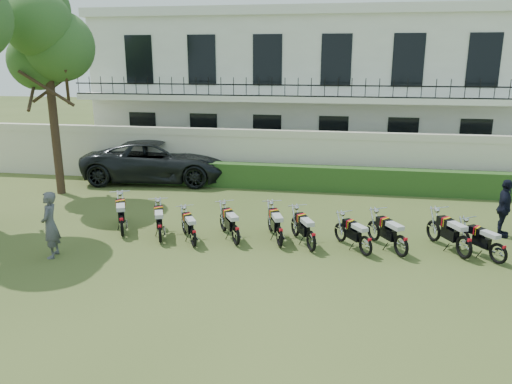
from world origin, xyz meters
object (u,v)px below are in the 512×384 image
(motorcycle_3, at_px, (236,230))
(inspector, at_px, (50,225))
(motorcycle_8, at_px, (465,242))
(officer_5, at_px, (504,208))
(motorcycle_9, at_px, (499,248))
(motorcycle_7, at_px, (402,241))
(suv, at_px, (159,161))
(motorcycle_6, at_px, (366,241))
(motorcycle_1, at_px, (160,228))
(motorcycle_5, at_px, (311,236))
(motorcycle_2, at_px, (193,233))
(tree_west_near, at_px, (46,39))
(motorcycle_0, at_px, (122,221))
(motorcycle_4, at_px, (280,231))

(motorcycle_3, bearing_deg, inspector, 169.58)
(motorcycle_8, distance_m, officer_5, 2.59)
(motorcycle_9, bearing_deg, motorcycle_8, 130.51)
(motorcycle_7, distance_m, officer_5, 3.90)
(officer_5, bearing_deg, inspector, 124.08)
(motorcycle_7, distance_m, suv, 11.88)
(motorcycle_6, relative_size, suv, 0.24)
(motorcycle_1, xyz_separation_m, motorcycle_8, (8.43, 0.27, 0.03))
(motorcycle_5, distance_m, motorcycle_6, 1.47)
(motorcycle_3, xyz_separation_m, motorcycle_9, (7.01, -0.11, -0.03))
(motorcycle_2, relative_size, officer_5, 0.87)
(tree_west_near, distance_m, suv, 6.46)
(motorcycle_7, bearing_deg, inspector, 158.83)
(motorcycle_2, height_order, officer_5, officer_5)
(tree_west_near, xyz_separation_m, motorcycle_2, (6.86, -4.72, -5.46))
(motorcycle_2, bearing_deg, suv, 87.06)
(motorcycle_2, height_order, motorcycle_6, motorcycle_6)
(motorcycle_0, xyz_separation_m, motorcycle_4, (4.77, -0.02, -0.03))
(tree_west_near, xyz_separation_m, officer_5, (15.74, -2.20, -5.01))
(motorcycle_4, bearing_deg, tree_west_near, 135.66)
(motorcycle_5, distance_m, suv, 10.09)
(motorcycle_2, xyz_separation_m, motorcycle_4, (2.41, 0.44, 0.05))
(motorcycle_4, height_order, motorcycle_8, motorcycle_8)
(motorcycle_2, xyz_separation_m, motorcycle_3, (1.16, 0.35, 0.04))
(officer_5, bearing_deg, motorcycle_7, 142.43)
(tree_west_near, relative_size, motorcycle_4, 4.33)
(motorcycle_1, bearing_deg, motorcycle_5, -20.88)
(motorcycle_3, relative_size, motorcycle_4, 0.91)
(motorcycle_8, distance_m, motorcycle_9, 0.83)
(motorcycle_4, relative_size, motorcycle_5, 1.06)
(motorcycle_0, distance_m, motorcycle_1, 1.34)
(motorcycle_1, xyz_separation_m, motorcycle_5, (4.37, 0.07, -0.00))
(motorcycle_0, bearing_deg, motorcycle_5, -27.58)
(motorcycle_5, relative_size, officer_5, 0.98)
(motorcycle_4, height_order, motorcycle_5, motorcycle_4)
(motorcycle_1, distance_m, inspector, 2.93)
(motorcycle_5, xyz_separation_m, motorcycle_8, (4.05, 0.21, 0.03))
(motorcycle_9, bearing_deg, motorcycle_1, 145.67)
(tree_west_near, xyz_separation_m, motorcycle_5, (10.17, -4.48, -5.42))
(motorcycle_1, relative_size, motorcycle_4, 0.97)
(motorcycle_3, relative_size, motorcycle_5, 0.97)
(motorcycle_1, bearing_deg, tree_west_near, 120.15)
(motorcycle_1, relative_size, motorcycle_8, 0.97)
(motorcycle_0, bearing_deg, officer_5, -14.96)
(motorcycle_6, bearing_deg, motorcycle_1, 145.29)
(motorcycle_6, xyz_separation_m, motorcycle_9, (3.38, 0.05, -0.00))
(motorcycle_1, bearing_deg, suv, 88.89)
(motorcycle_6, xyz_separation_m, officer_5, (4.10, 2.34, 0.44))
(motorcycle_5, relative_size, inspector, 0.95)
(motorcycle_5, height_order, motorcycle_7, motorcycle_7)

